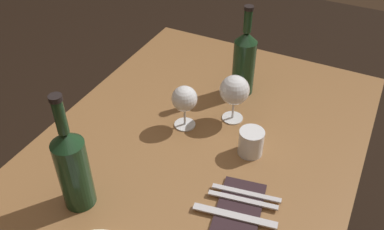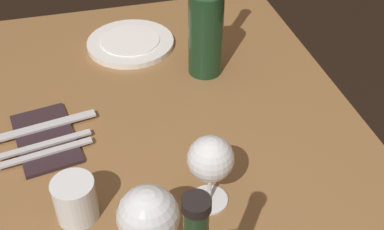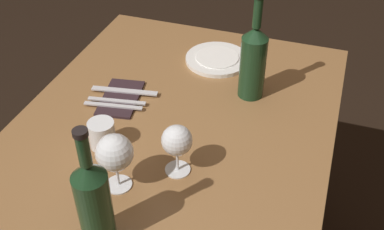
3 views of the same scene
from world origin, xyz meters
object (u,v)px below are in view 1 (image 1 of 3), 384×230
at_px(wine_glass_right, 184,100).
at_px(wine_bottle_second, 73,167).
at_px(folded_napkin, 239,209).
at_px(table_knife, 235,216).
at_px(water_tumbler, 251,143).
at_px(fork_outer, 246,193).
at_px(fork_inner, 243,200).
at_px(wine_bottle, 244,61).
at_px(wine_glass_left, 234,91).

xyz_separation_m(wine_glass_right, wine_bottle_second, (0.39, -0.10, 0.03)).
bearing_deg(wine_bottle_second, wine_glass_right, 165.39).
height_order(folded_napkin, table_knife, table_knife).
bearing_deg(folded_napkin, wine_bottle_second, -67.68).
bearing_deg(water_tumbler, fork_outer, 16.97).
relative_size(water_tumbler, fork_inner, 0.44).
bearing_deg(folded_napkin, wine_bottle, -159.48).
xyz_separation_m(wine_glass_left, folded_napkin, (0.33, 0.15, -0.10)).
height_order(water_tumbler, folded_napkin, water_tumbler).
bearing_deg(wine_bottle, wine_glass_left, 10.60).
xyz_separation_m(fork_inner, table_knife, (0.05, 0.00, 0.00)).
bearing_deg(wine_glass_left, wine_bottle, -169.40).
height_order(wine_bottle, water_tumbler, wine_bottle).
distance_m(wine_glass_left, wine_bottle_second, 0.53).
xyz_separation_m(wine_glass_left, fork_outer, (0.28, 0.15, -0.10)).
distance_m(wine_glass_left, fork_inner, 0.35).
height_order(wine_glass_left, wine_bottle, wine_bottle).
bearing_deg(wine_bottle_second, fork_outer, 118.57).
xyz_separation_m(wine_bottle, folded_napkin, (0.48, 0.18, -0.12)).
bearing_deg(folded_napkin, table_knife, 0.00).
height_order(wine_bottle, fork_inner, wine_bottle).
bearing_deg(fork_inner, folded_napkin, 0.00).
bearing_deg(fork_inner, table_knife, 0.00).
bearing_deg(wine_glass_right, folded_napkin, 49.51).
height_order(wine_glass_left, fork_inner, wine_glass_left).
bearing_deg(water_tumbler, wine_glass_left, -139.38).
bearing_deg(wine_bottle, folded_napkin, 20.52).
distance_m(water_tumbler, fork_outer, 0.17).
xyz_separation_m(folded_napkin, table_knife, (0.03, 0.00, 0.01)).
relative_size(wine_glass_left, water_tumbler, 1.99).
distance_m(folded_napkin, fork_inner, 0.03).
distance_m(wine_glass_right, fork_inner, 0.35).
xyz_separation_m(wine_glass_left, table_knife, (0.36, 0.15, -0.10)).
bearing_deg(wine_glass_right, wine_bottle, 159.91).
relative_size(folded_napkin, fork_outer, 1.15).
bearing_deg(fork_outer, water_tumbler, -163.03).
distance_m(wine_bottle_second, fork_outer, 0.44).
relative_size(wine_glass_right, water_tumbler, 1.80).
distance_m(wine_bottle, fork_outer, 0.48).
distance_m(wine_glass_left, wine_glass_right, 0.15).
bearing_deg(wine_glass_left, wine_glass_right, -51.42).
distance_m(wine_bottle_second, table_knife, 0.41).
relative_size(wine_glass_left, wine_bottle_second, 0.47).
distance_m(wine_glass_right, wine_bottle, 0.27).
xyz_separation_m(wine_glass_right, fork_outer, (0.18, 0.27, -0.09)).
xyz_separation_m(water_tumbler, folded_napkin, (0.21, 0.05, -0.03)).
bearing_deg(fork_inner, fork_outer, 180.00).
height_order(fork_inner, table_knife, same).
relative_size(fork_inner, table_knife, 0.85).
height_order(wine_glass_right, fork_inner, wine_glass_right).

